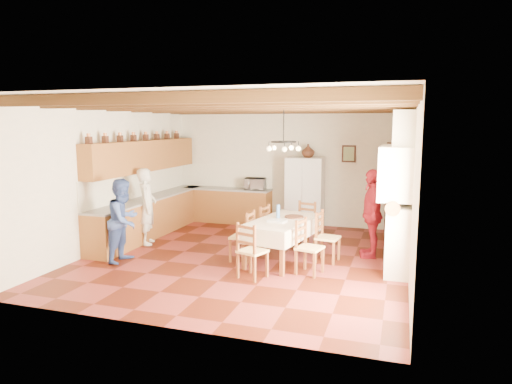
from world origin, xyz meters
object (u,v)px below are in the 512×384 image
(refrigerator, at_px, (305,193))
(chair_right_far, at_px, (328,237))
(chair_right_near, at_px, (310,247))
(person_woman_blue, at_px, (124,220))
(chair_end_far, at_px, (304,225))
(chair_end_near, at_px, (252,250))
(hutch, at_px, (398,192))
(chair_left_near, at_px, (242,236))
(person_man, at_px, (147,206))
(person_woman_red, at_px, (372,213))
(microwave, at_px, (255,184))
(chair_left_far, at_px, (257,228))
(dining_table, at_px, (283,224))

(refrigerator, relative_size, chair_right_far, 1.84)
(chair_right_near, bearing_deg, person_woman_blue, 109.01)
(refrigerator, distance_m, chair_end_far, 1.86)
(refrigerator, distance_m, chair_end_near, 3.98)
(chair_end_near, distance_m, chair_end_far, 2.21)
(chair_right_near, bearing_deg, chair_end_far, 29.03)
(chair_right_near, bearing_deg, hutch, -12.05)
(chair_left_near, relative_size, person_man, 0.58)
(chair_end_far, relative_size, person_woman_red, 0.56)
(chair_end_far, xyz_separation_m, person_woman_blue, (-3.00, -2.01, 0.31))
(person_woman_red, bearing_deg, refrigerator, -146.97)
(microwave, bearing_deg, chair_left_far, -79.88)
(hutch, relative_size, dining_table, 1.10)
(person_woman_red, bearing_deg, chair_left_near, -73.36)
(person_woman_blue, distance_m, person_woman_red, 4.73)
(chair_right_far, bearing_deg, hutch, -21.87)
(person_man, bearing_deg, chair_end_far, -100.22)
(chair_end_near, relative_size, person_woman_blue, 0.61)
(chair_right_far, bearing_deg, dining_table, 112.57)
(chair_left_near, bearing_deg, dining_table, 108.46)
(chair_right_near, bearing_deg, refrigerator, 26.73)
(chair_right_near, distance_m, microwave, 4.18)
(chair_left_far, distance_m, person_man, 2.46)
(person_woman_blue, bearing_deg, chair_left_far, -56.18)
(chair_left_far, height_order, chair_right_far, same)
(chair_end_near, bearing_deg, microwave, -52.28)
(refrigerator, relative_size, chair_end_far, 1.84)
(chair_left_far, relative_size, chair_end_near, 1.00)
(dining_table, distance_m, chair_left_near, 0.80)
(person_man, bearing_deg, chair_left_far, -108.76)
(dining_table, height_order, person_man, person_man)
(chair_end_far, bearing_deg, chair_left_near, -111.64)
(dining_table, bearing_deg, person_woman_red, 27.36)
(chair_end_near, distance_m, person_woman_red, 2.66)
(refrigerator, xyz_separation_m, chair_right_near, (0.81, -3.46, -0.40))
(dining_table, distance_m, microwave, 3.33)
(hutch, relative_size, person_woman_blue, 1.37)
(hutch, bearing_deg, chair_right_near, -120.06)
(chair_left_far, bearing_deg, person_woman_blue, -45.29)
(hutch, xyz_separation_m, chair_right_near, (-1.39, -2.90, -0.60))
(dining_table, bearing_deg, person_woman_blue, -161.75)
(person_woman_red, height_order, microwave, person_woman_red)
(refrigerator, distance_m, chair_right_near, 3.58)
(chair_right_far, bearing_deg, person_man, 96.52)
(chair_left_far, bearing_deg, chair_right_near, 60.45)
(chair_end_near, distance_m, person_woman_blue, 2.61)
(chair_left_far, bearing_deg, chair_end_far, 134.96)
(refrigerator, height_order, chair_left_far, refrigerator)
(person_man, distance_m, person_woman_blue, 1.28)
(person_woman_blue, distance_m, microwave, 4.11)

